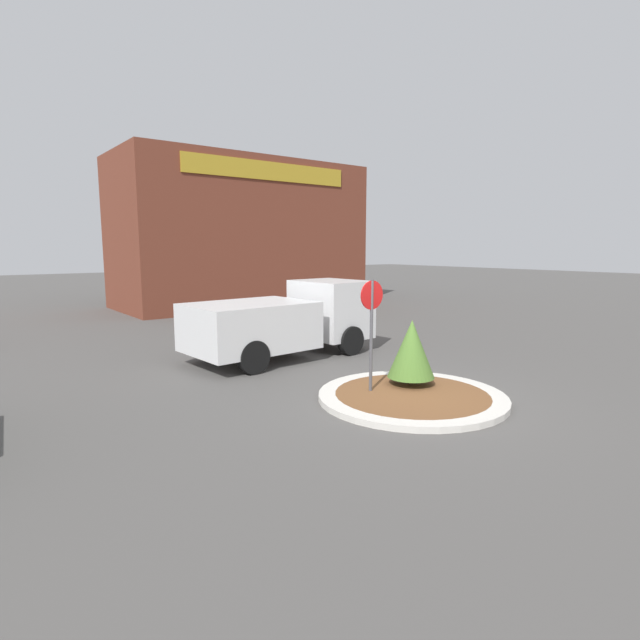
{
  "coord_description": "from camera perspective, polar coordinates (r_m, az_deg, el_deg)",
  "views": [
    {
      "loc": [
        -7.72,
        -6.91,
        3.19
      ],
      "look_at": [
        -0.22,
        2.9,
        1.38
      ],
      "focal_mm": 28.0,
      "sensor_mm": 36.0,
      "label": 1
    }
  ],
  "objects": [
    {
      "name": "stop_sign",
      "position": [
        10.58,
        5.91,
        0.21
      ],
      "size": [
        0.61,
        0.07,
        2.52
      ],
      "color": "#4C4C51",
      "rests_on": "ground_plane"
    },
    {
      "name": "storefront_building",
      "position": [
        28.34,
        -8.97,
        9.63
      ],
      "size": [
        13.15,
        6.07,
        7.75
      ],
      "color": "brown",
      "rests_on": "ground_plane"
    },
    {
      "name": "island_shrub",
      "position": [
        11.31,
        10.41,
        -3.25
      ],
      "size": [
        1.05,
        1.05,
        1.47
      ],
      "color": "brown",
      "rests_on": "traffic_island"
    },
    {
      "name": "ground_plane",
      "position": [
        10.84,
        10.43,
        -8.94
      ],
      "size": [
        120.0,
        120.0,
        0.0
      ],
      "primitive_type": "plane",
      "color": "#514F4C"
    },
    {
      "name": "utility_truck",
      "position": [
        14.52,
        -3.94,
        0.06
      ],
      "size": [
        5.69,
        2.67,
        2.16
      ],
      "rotation": [
        0.0,
        0.0,
        0.06
      ],
      "color": "silver",
      "rests_on": "ground_plane"
    },
    {
      "name": "traffic_island",
      "position": [
        10.82,
        10.44,
        -8.61
      ],
      "size": [
        3.95,
        3.95,
        0.13
      ],
      "color": "beige",
      "rests_on": "ground_plane"
    }
  ]
}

